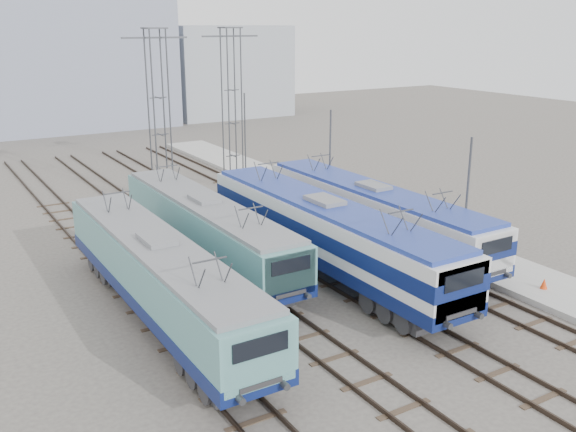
# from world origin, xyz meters

# --- Properties ---
(ground) EXTENTS (160.00, 160.00, 0.00)m
(ground) POSITION_xyz_m (0.00, 0.00, 0.00)
(ground) COLOR #514C47
(platform) EXTENTS (4.00, 70.00, 0.30)m
(platform) POSITION_xyz_m (10.20, 8.00, 0.15)
(platform) COLOR #9E9E99
(platform) RESTS_ON ground
(locomotive_far_left) EXTENTS (2.81, 17.75, 3.34)m
(locomotive_far_left) POSITION_xyz_m (-6.75, 4.30, 2.21)
(locomotive_far_left) COLOR #0C184F
(locomotive_far_left) RESTS_ON ground
(locomotive_center_left) EXTENTS (2.72, 17.13, 3.22)m
(locomotive_center_left) POSITION_xyz_m (-2.25, 9.56, 2.14)
(locomotive_center_left) COLOR #0C184F
(locomotive_center_left) RESTS_ON ground
(locomotive_center_right) EXTENTS (2.97, 18.76, 3.53)m
(locomotive_center_right) POSITION_xyz_m (2.25, 5.15, 2.39)
(locomotive_center_right) COLOR #0C184F
(locomotive_center_right) RESTS_ON ground
(locomotive_far_right) EXTENTS (2.78, 17.60, 3.31)m
(locomotive_far_right) POSITION_xyz_m (6.75, 6.96, 2.25)
(locomotive_far_right) COLOR #0C184F
(locomotive_far_right) RESTS_ON ground
(catenary_tower_west) EXTENTS (4.50, 1.20, 12.00)m
(catenary_tower_west) POSITION_xyz_m (0.00, 22.00, 6.64)
(catenary_tower_west) COLOR #3F4247
(catenary_tower_west) RESTS_ON ground
(catenary_tower_east) EXTENTS (4.50, 1.20, 12.00)m
(catenary_tower_east) POSITION_xyz_m (6.50, 24.00, 6.64)
(catenary_tower_east) COLOR #3F4247
(catenary_tower_east) RESTS_ON ground
(mast_front) EXTENTS (0.12, 0.12, 7.00)m
(mast_front) POSITION_xyz_m (8.60, 2.00, 3.50)
(mast_front) COLOR #3F4247
(mast_front) RESTS_ON ground
(mast_mid) EXTENTS (0.12, 0.12, 7.00)m
(mast_mid) POSITION_xyz_m (8.60, 14.00, 3.50)
(mast_mid) COLOR #3F4247
(mast_mid) RESTS_ON ground
(mast_rear) EXTENTS (0.12, 0.12, 7.00)m
(mast_rear) POSITION_xyz_m (8.60, 26.00, 3.50)
(mast_rear) COLOR #3F4247
(mast_rear) RESTS_ON ground
(safety_cone) EXTENTS (0.35, 0.35, 0.50)m
(safety_cone) POSITION_xyz_m (9.70, -2.18, 0.55)
(safety_cone) COLOR #E33F0F
(safety_cone) RESTS_ON platform
(building_center) EXTENTS (22.00, 14.00, 18.00)m
(building_center) POSITION_xyz_m (4.00, 62.00, 9.00)
(building_center) COLOR gray
(building_center) RESTS_ON ground
(building_east) EXTENTS (16.00, 12.00, 12.00)m
(building_east) POSITION_xyz_m (24.00, 62.00, 6.00)
(building_east) COLOR #929AA4
(building_east) RESTS_ON ground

